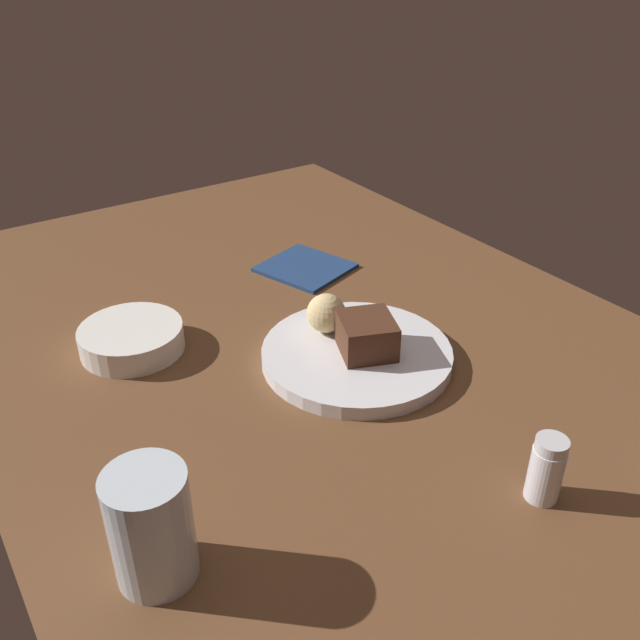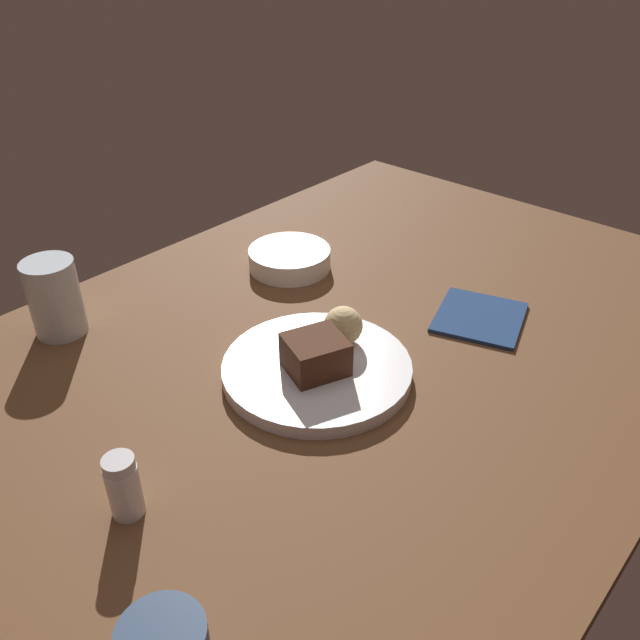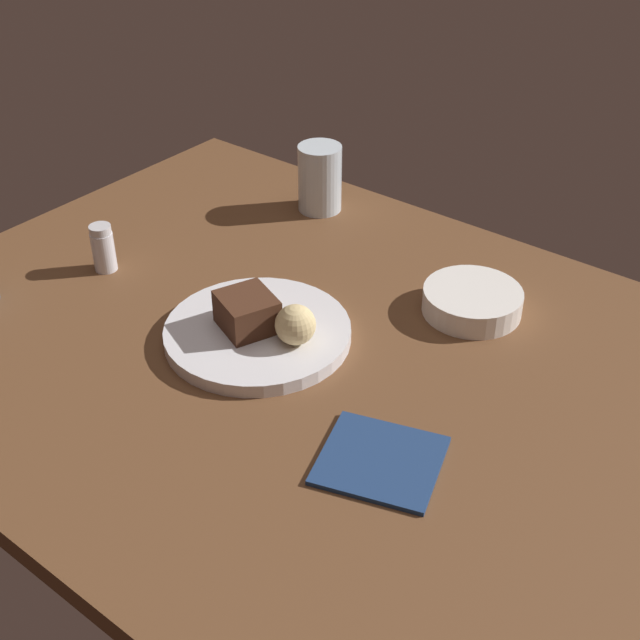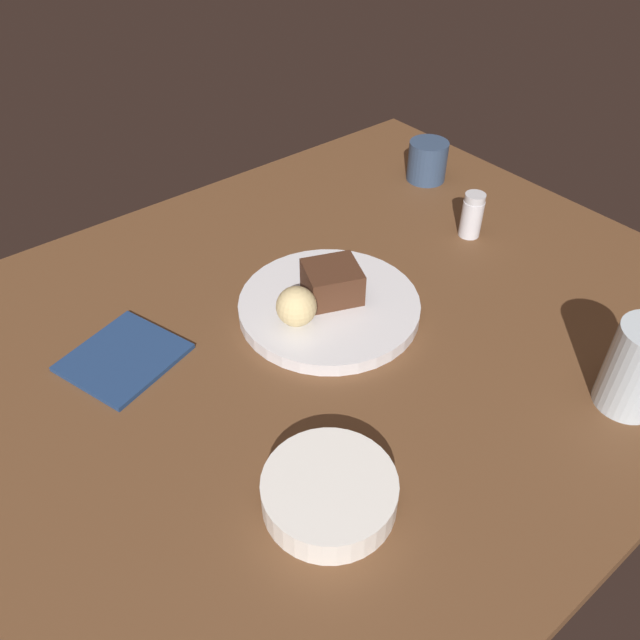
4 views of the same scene
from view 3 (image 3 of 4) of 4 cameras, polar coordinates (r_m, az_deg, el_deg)
dining_table at (r=108.31cm, az=0.37°, el=-3.23°), size 120.00×84.00×3.00cm
dessert_plate at (r=110.61cm, az=-4.17°, el=-0.86°), size 24.16×24.16×1.82cm
chocolate_cake_slice at (r=108.96cm, az=-4.88°, el=0.54°), size 8.99×8.71×4.58cm
bread_roll at (r=105.79cm, az=-1.65°, el=-0.31°), size 5.16×5.16×5.16cm
salt_shaker at (r=127.37cm, az=-14.25°, el=4.66°), size 3.30×3.30×7.12cm
water_glass at (r=139.49cm, az=-0.01°, el=9.43°), size 7.07×7.07×10.92cm
side_bowl at (r=116.83cm, az=10.10°, el=1.25°), size 13.37×13.37×3.37cm
folded_napkin at (r=93.46cm, az=4.04°, el=-9.31°), size 15.77×15.24×0.60cm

